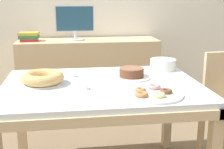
# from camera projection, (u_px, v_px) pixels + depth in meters

# --- Properties ---
(wall_back) EXTENTS (8.00, 0.10, 2.60)m
(wall_back) POSITION_uv_depth(u_px,v_px,m) (86.00, 0.00, 3.65)
(wall_back) COLOR silver
(wall_back) RESTS_ON ground
(dining_table) EXTENTS (1.41, 1.04, 0.76)m
(dining_table) POSITION_uv_depth(u_px,v_px,m) (102.00, 96.00, 2.21)
(dining_table) COLOR silver
(dining_table) RESTS_ON ground
(sideboard) EXTENTS (1.56, 0.44, 0.88)m
(sideboard) POSITION_uv_depth(u_px,v_px,m) (89.00, 78.00, 3.58)
(sideboard) COLOR #D1B284
(sideboard) RESTS_ON ground
(computer_monitor) EXTENTS (0.42, 0.20, 0.38)m
(computer_monitor) POSITION_uv_depth(u_px,v_px,m) (75.00, 23.00, 3.40)
(computer_monitor) COLOR silver
(computer_monitor) RESTS_ON sideboard
(book_stack) EXTENTS (0.22, 0.20, 0.10)m
(book_stack) POSITION_uv_depth(u_px,v_px,m) (29.00, 37.00, 3.37)
(book_stack) COLOR maroon
(book_stack) RESTS_ON sideboard
(cake_chocolate_round) EXTENTS (0.28, 0.28, 0.08)m
(cake_chocolate_round) POSITION_uv_depth(u_px,v_px,m) (132.00, 74.00, 2.32)
(cake_chocolate_round) COLOR white
(cake_chocolate_round) RESTS_ON dining_table
(cake_golden_bundt) EXTENTS (0.29, 0.29, 0.09)m
(cake_golden_bundt) POSITION_uv_depth(u_px,v_px,m) (43.00, 78.00, 2.16)
(cake_golden_bundt) COLOR white
(cake_golden_bundt) RESTS_ON dining_table
(pastry_platter) EXTENTS (0.37, 0.37, 0.04)m
(pastry_platter) POSITION_uv_depth(u_px,v_px,m) (153.00, 93.00, 1.93)
(pastry_platter) COLOR white
(pastry_platter) RESTS_ON dining_table
(plate_stack) EXTENTS (0.21, 0.21, 0.09)m
(plate_stack) POSITION_uv_depth(u_px,v_px,m) (163.00, 64.00, 2.57)
(plate_stack) COLOR white
(plate_stack) RESTS_ON dining_table
(tealight_near_cakes) EXTENTS (0.04, 0.04, 0.04)m
(tealight_near_cakes) POSITION_uv_depth(u_px,v_px,m) (87.00, 88.00, 2.05)
(tealight_near_cakes) COLOR silver
(tealight_near_cakes) RESTS_ON dining_table
(tealight_near_front) EXTENTS (0.04, 0.04, 0.04)m
(tealight_near_front) POSITION_uv_depth(u_px,v_px,m) (75.00, 76.00, 2.36)
(tealight_near_front) COLOR silver
(tealight_near_front) RESTS_ON dining_table
(tealight_right_edge) EXTENTS (0.04, 0.04, 0.04)m
(tealight_right_edge) POSITION_uv_depth(u_px,v_px,m) (46.00, 75.00, 2.38)
(tealight_right_edge) COLOR silver
(tealight_right_edge) RESTS_ON dining_table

